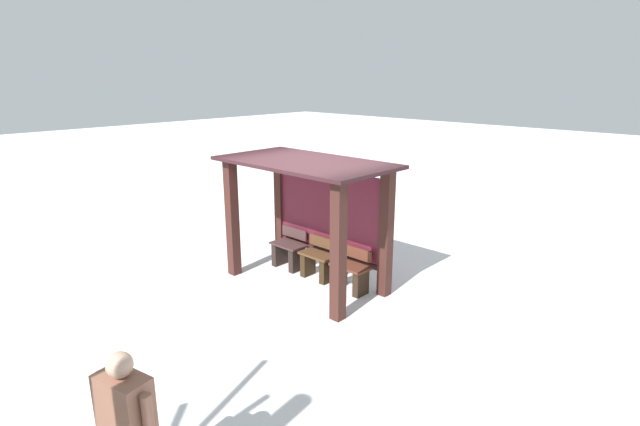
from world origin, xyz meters
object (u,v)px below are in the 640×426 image
Objects in this scene: bus_shelter at (313,200)px; bench_center_inside at (318,262)px; bench_right_inside at (351,273)px; person_walking at (127,425)px; bench_left_inside at (289,252)px.

bus_shelter is 1.21m from bench_center_inside.
bench_right_inside is at bearing 0.01° from bench_center_inside.
bench_right_inside is 0.48× the size of person_walking.
bench_left_inside is 1.00× the size of bench_center_inside.
bench_right_inside is at bearing 108.77° from person_walking.
person_walking reaches higher than bench_center_inside.
person_walking is at bearing -56.15° from bench_left_inside.
bus_shelter is at bearing -90.00° from bench_center_inside.
bus_shelter is 4.04× the size of bench_right_inside.
bench_center_inside is 0.48× the size of person_walking.
bench_center_inside is at bearing -179.99° from bench_right_inside.
bus_shelter is 1.45m from bench_right_inside.
bus_shelter is 3.98× the size of bench_left_inside.
person_walking is at bearing -63.19° from bench_center_inside.
bench_right_inside is at bearing -0.03° from bench_left_inside.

